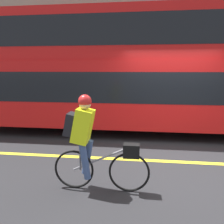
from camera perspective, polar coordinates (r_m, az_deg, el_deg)
name	(u,v)px	position (r m, az deg, el deg)	size (l,w,h in m)	color
ground_plane	(177,165)	(4.96, 16.61, -13.05)	(80.00, 80.00, 0.00)	#232326
road_center_line	(176,162)	(5.09, 16.34, -12.35)	(50.00, 0.14, 0.01)	yellow
sidewalk_curb	(157,112)	(10.27, 11.59, 0.04)	(60.00, 1.85, 0.12)	gray
building_facade	(158,25)	(11.35, 11.99, 21.39)	(60.00, 0.30, 8.13)	gray
bus	(118,68)	(7.14, 1.66, 11.49)	(9.86, 2.61, 3.65)	black
cyclist_on_bike	(90,140)	(3.58, -5.66, -7.28)	(1.60, 0.32, 1.61)	black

